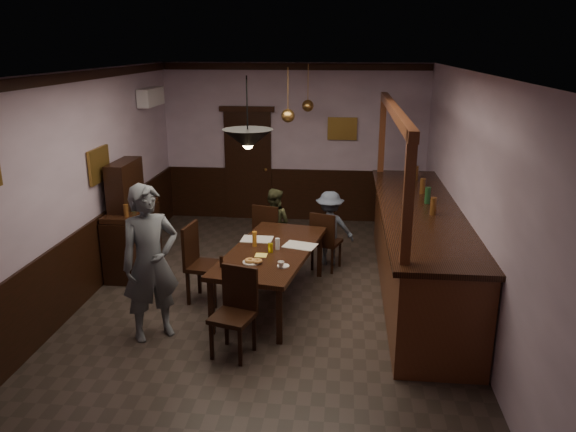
# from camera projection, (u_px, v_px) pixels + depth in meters

# --- Properties ---
(room) EXTENTS (5.01, 8.01, 3.01)m
(room) POSITION_uv_depth(u_px,v_px,m) (266.00, 198.00, 6.90)
(room) COLOR #2D2621
(room) RESTS_ON ground
(dining_table) EXTENTS (1.38, 2.34, 0.75)m
(dining_table) POSITION_uv_depth(u_px,v_px,m) (271.00, 254.00, 7.35)
(dining_table) COLOR black
(dining_table) RESTS_ON ground
(chair_far_left) EXTENTS (0.52, 0.52, 0.98)m
(chair_far_left) POSITION_uv_depth(u_px,v_px,m) (268.00, 232.00, 8.68)
(chair_far_left) COLOR black
(chair_far_left) RESTS_ON ground
(chair_far_right) EXTENTS (0.51, 0.51, 0.92)m
(chair_far_right) POSITION_uv_depth(u_px,v_px,m) (325.00, 239.00, 8.46)
(chair_far_right) COLOR black
(chair_far_right) RESTS_ON ground
(chair_near) EXTENTS (0.53, 0.53, 0.99)m
(chair_near) POSITION_uv_depth(u_px,v_px,m) (236.00, 307.00, 6.18)
(chair_near) COLOR black
(chair_near) RESTS_ON ground
(chair_side) EXTENTS (0.52, 0.52, 1.06)m
(chair_side) POSITION_uv_depth(u_px,v_px,m) (200.00, 260.00, 7.44)
(chair_side) COLOR black
(chair_side) RESTS_ON ground
(person_standing) EXTENTS (0.80, 0.76, 1.85)m
(person_standing) POSITION_uv_depth(u_px,v_px,m) (150.00, 263.00, 6.41)
(person_standing) COLOR slate
(person_standing) RESTS_ON ground
(person_seated_left) EXTENTS (0.69, 0.62, 1.16)m
(person_seated_left) POSITION_uv_depth(u_px,v_px,m) (274.00, 224.00, 8.92)
(person_seated_left) COLOR #484B2D
(person_seated_left) RESTS_ON ground
(person_seated_right) EXTENTS (0.78, 0.48, 1.17)m
(person_seated_right) POSITION_uv_depth(u_px,v_px,m) (329.00, 228.00, 8.68)
(person_seated_right) COLOR #4D596E
(person_seated_right) RESTS_ON ground
(newspaper_left) EXTENTS (0.43, 0.32, 0.01)m
(newspaper_left) POSITION_uv_depth(u_px,v_px,m) (257.00, 239.00, 7.70)
(newspaper_left) COLOR silver
(newspaper_left) RESTS_ON dining_table
(newspaper_right) EXTENTS (0.49, 0.41, 0.01)m
(newspaper_right) POSITION_uv_depth(u_px,v_px,m) (300.00, 246.00, 7.45)
(newspaper_right) COLOR silver
(newspaper_right) RESTS_ON dining_table
(napkin) EXTENTS (0.17, 0.17, 0.00)m
(napkin) POSITION_uv_depth(u_px,v_px,m) (261.00, 255.00, 7.12)
(napkin) COLOR #FAE25C
(napkin) RESTS_ON dining_table
(saucer) EXTENTS (0.15, 0.15, 0.01)m
(saucer) POSITION_uv_depth(u_px,v_px,m) (283.00, 266.00, 6.76)
(saucer) COLOR white
(saucer) RESTS_ON dining_table
(coffee_cup) EXTENTS (0.09, 0.09, 0.07)m
(coffee_cup) POSITION_uv_depth(u_px,v_px,m) (281.00, 264.00, 6.70)
(coffee_cup) COLOR white
(coffee_cup) RESTS_ON saucer
(pastry_plate) EXTENTS (0.22, 0.22, 0.01)m
(pastry_plate) POSITION_uv_depth(u_px,v_px,m) (251.00, 262.00, 6.88)
(pastry_plate) COLOR white
(pastry_plate) RESTS_ON dining_table
(pastry_ring_a) EXTENTS (0.13, 0.13, 0.04)m
(pastry_ring_a) POSITION_uv_depth(u_px,v_px,m) (250.00, 260.00, 6.86)
(pastry_ring_a) COLOR #C68C47
(pastry_ring_a) RESTS_ON pastry_plate
(pastry_ring_b) EXTENTS (0.13, 0.13, 0.04)m
(pastry_ring_b) POSITION_uv_depth(u_px,v_px,m) (257.00, 261.00, 6.84)
(pastry_ring_b) COLOR #C68C47
(pastry_ring_b) RESTS_ON pastry_plate
(soda_can) EXTENTS (0.07, 0.07, 0.12)m
(soda_can) POSITION_uv_depth(u_px,v_px,m) (270.00, 248.00, 7.21)
(soda_can) COLOR yellow
(soda_can) RESTS_ON dining_table
(beer_glass) EXTENTS (0.06, 0.06, 0.20)m
(beer_glass) POSITION_uv_depth(u_px,v_px,m) (255.00, 239.00, 7.42)
(beer_glass) COLOR #BF721E
(beer_glass) RESTS_ON dining_table
(water_glass) EXTENTS (0.06, 0.06, 0.15)m
(water_glass) POSITION_uv_depth(u_px,v_px,m) (278.00, 244.00, 7.31)
(water_glass) COLOR silver
(water_glass) RESTS_ON dining_table
(pepper_mill) EXTENTS (0.04, 0.04, 0.14)m
(pepper_mill) POSITION_uv_depth(u_px,v_px,m) (221.00, 262.00, 6.73)
(pepper_mill) COLOR black
(pepper_mill) RESTS_ON dining_table
(sideboard) EXTENTS (0.46, 1.28, 1.69)m
(sideboard) POSITION_uv_depth(u_px,v_px,m) (131.00, 228.00, 8.43)
(sideboard) COLOR black
(sideboard) RESTS_ON ground
(bar_counter) EXTENTS (1.06, 4.57, 2.56)m
(bar_counter) POSITION_uv_depth(u_px,v_px,m) (418.00, 248.00, 7.68)
(bar_counter) COLOR #522915
(bar_counter) RESTS_ON ground
(door_back) EXTENTS (0.90, 0.06, 2.10)m
(door_back) POSITION_uv_depth(u_px,v_px,m) (248.00, 166.00, 10.87)
(door_back) COLOR black
(door_back) RESTS_ON ground
(ac_unit) EXTENTS (0.20, 0.85, 0.30)m
(ac_unit) POSITION_uv_depth(u_px,v_px,m) (151.00, 97.00, 9.60)
(ac_unit) COLOR white
(ac_unit) RESTS_ON ground
(picture_left_large) EXTENTS (0.04, 0.62, 0.48)m
(picture_left_large) POSITION_uv_depth(u_px,v_px,m) (99.00, 165.00, 7.84)
(picture_left_large) COLOR olive
(picture_left_large) RESTS_ON ground
(picture_back) EXTENTS (0.55, 0.04, 0.42)m
(picture_back) POSITION_uv_depth(u_px,v_px,m) (342.00, 129.00, 10.49)
(picture_back) COLOR olive
(picture_back) RESTS_ON ground
(pendant_iron) EXTENTS (0.56, 0.56, 0.79)m
(pendant_iron) POSITION_uv_depth(u_px,v_px,m) (248.00, 139.00, 6.13)
(pendant_iron) COLOR black
(pendant_iron) RESTS_ON ground
(pendant_brass_mid) EXTENTS (0.20, 0.20, 0.81)m
(pendant_brass_mid) POSITION_uv_depth(u_px,v_px,m) (288.00, 116.00, 8.31)
(pendant_brass_mid) COLOR #BF8C3F
(pendant_brass_mid) RESTS_ON ground
(pendant_brass_far) EXTENTS (0.20, 0.20, 0.81)m
(pendant_brass_far) POSITION_uv_depth(u_px,v_px,m) (308.00, 106.00, 9.64)
(pendant_brass_far) COLOR #BF8C3F
(pendant_brass_far) RESTS_ON ground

